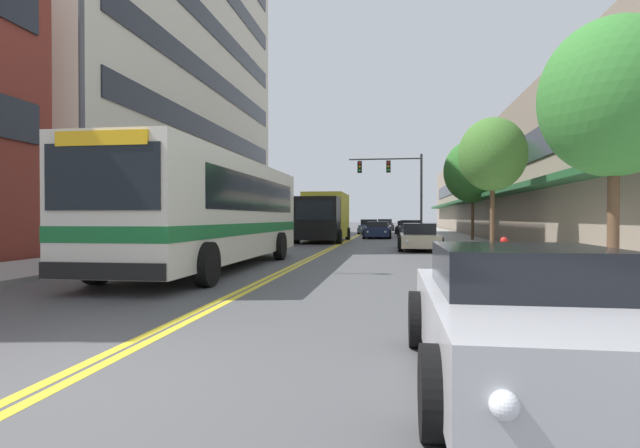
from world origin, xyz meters
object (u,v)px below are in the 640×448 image
(car_champagne_parked_right_mid, at_px, (419,237))
(car_charcoal_moving_third, at_px, (385,225))
(street_tree_right_near, at_px, (614,98))
(city_bus, at_px, (215,208))
(car_beige_parked_left_near, at_px, (294,229))
(car_navy_moving_lead, at_px, (378,230))
(street_tree_right_mid, at_px, (493,155))
(car_silver_parked_right_foreground, at_px, (525,320))
(box_truck, at_px, (324,216))
(street_lamp_left_near, at_px, (91,89))
(street_tree_right_far, at_px, (473,171))
(car_slate_blue_moving_second, at_px, (369,227))
(car_white_parked_left_far, at_px, (266,234))
(traffic_signal_mast, at_px, (396,178))
(car_black_parked_right_end, at_px, (406,228))
(fire_hydrant, at_px, (504,254))

(car_champagne_parked_right_mid, height_order, car_charcoal_moving_third, car_charcoal_moving_third)
(car_charcoal_moving_third, distance_m, street_tree_right_near, 50.16)
(city_bus, bearing_deg, car_beige_parked_left_near, 95.29)
(car_navy_moving_lead, height_order, street_tree_right_mid, street_tree_right_mid)
(car_beige_parked_left_near, xyz_separation_m, car_silver_parked_right_foreground, (8.71, -32.35, -0.03))
(box_truck, bearing_deg, street_lamp_left_near, -100.86)
(car_beige_parked_left_near, xyz_separation_m, car_champagne_parked_right_mid, (8.70, -12.90, -0.04))
(car_navy_moving_lead, xyz_separation_m, street_tree_right_near, (5.12, -28.33, 3.09))
(car_champagne_parked_right_mid, xyz_separation_m, street_tree_right_far, (3.75, 8.45, 3.88))
(street_lamp_left_near, bearing_deg, car_champagne_parked_right_mid, 51.62)
(car_beige_parked_left_near, relative_size, car_slate_blue_moving_second, 1.01)
(car_slate_blue_moving_second, bearing_deg, car_beige_parked_left_near, -117.14)
(car_white_parked_left_far, bearing_deg, street_tree_right_near, -58.72)
(car_silver_parked_right_foreground, distance_m, street_tree_right_near, 6.32)
(traffic_signal_mast, bearing_deg, street_tree_right_near, -82.89)
(car_white_parked_left_far, xyz_separation_m, car_navy_moving_lead, (6.15, 9.77, -0.01))
(car_navy_moving_lead, relative_size, street_tree_right_far, 0.77)
(street_tree_right_mid, bearing_deg, car_black_parked_right_end, 94.66)
(street_lamp_left_near, bearing_deg, car_navy_moving_lead, 74.83)
(car_beige_parked_left_near, bearing_deg, car_champagne_parked_right_mid, -56.01)
(car_white_parked_left_far, relative_size, car_navy_moving_lead, 0.97)
(car_silver_parked_right_foreground, xyz_separation_m, car_slate_blue_moving_second, (-3.53, 42.45, 0.03))
(car_beige_parked_left_near, xyz_separation_m, street_tree_right_mid, (11.08, -18.15, 3.21))
(street_tree_right_near, bearing_deg, car_beige_parked_left_near, 112.50)
(traffic_signal_mast, xyz_separation_m, street_tree_right_far, (4.76, -6.70, -0.14))
(car_champagne_parked_right_mid, height_order, car_navy_moving_lead, car_champagne_parked_right_mid)
(traffic_signal_mast, bearing_deg, street_tree_right_far, -54.62)
(traffic_signal_mast, distance_m, street_tree_right_near, 30.03)
(street_tree_right_near, distance_m, fire_hydrant, 5.14)
(car_champagne_parked_right_mid, distance_m, car_slate_blue_moving_second, 23.27)
(car_charcoal_moving_third, relative_size, street_lamp_left_near, 0.50)
(car_beige_parked_left_near, xyz_separation_m, box_truck, (3.08, -5.36, 0.99))
(street_tree_right_near, bearing_deg, street_tree_right_far, 87.42)
(street_lamp_left_near, height_order, fire_hydrant, street_lamp_left_near)
(city_bus, bearing_deg, street_tree_right_far, 60.20)
(car_charcoal_moving_third, bearing_deg, car_beige_parked_left_near, -106.15)
(car_champagne_parked_right_mid, relative_size, car_navy_moving_lead, 1.00)
(car_navy_moving_lead, bearing_deg, street_tree_right_mid, -75.81)
(car_black_parked_right_end, height_order, street_tree_right_near, street_tree_right_near)
(car_white_parked_left_far, xyz_separation_m, car_black_parked_right_end, (8.55, 20.18, -0.01))
(car_white_parked_left_far, bearing_deg, car_charcoal_moving_third, 78.57)
(car_navy_moving_lead, relative_size, traffic_signal_mast, 0.76)
(city_bus, bearing_deg, car_navy_moving_lead, 79.80)
(car_black_parked_right_end, bearing_deg, city_bus, -101.07)
(traffic_signal_mast, height_order, street_lamp_left_near, street_lamp_left_near)
(car_beige_parked_left_near, distance_m, street_tree_right_far, 13.76)
(traffic_signal_mast, bearing_deg, car_charcoal_moving_third, 93.52)
(car_silver_parked_right_foreground, distance_m, street_tree_right_mid, 14.75)
(car_slate_blue_moving_second, xyz_separation_m, street_tree_right_near, (6.23, -37.63, 3.05))
(street_tree_right_near, bearing_deg, car_navy_moving_lead, 100.24)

